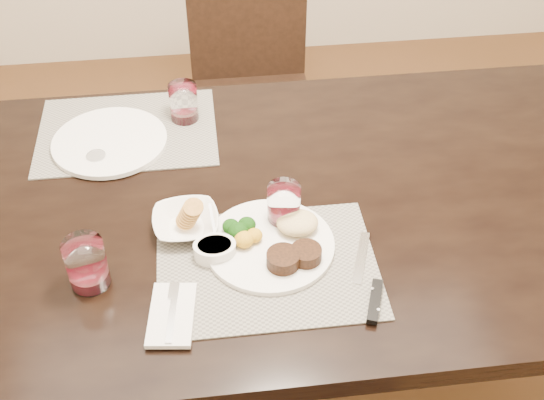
{
  "coord_description": "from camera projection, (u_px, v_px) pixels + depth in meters",
  "views": [
    {
      "loc": [
        -0.18,
        -1.17,
        1.81
      ],
      "look_at": [
        -0.05,
        -0.08,
        0.82
      ],
      "focal_mm": 45.0,
      "sensor_mm": 36.0,
      "label": 1
    }
  ],
  "objects": [
    {
      "name": "salt_cellar",
      "position": [
        97.0,
        158.0,
        1.68
      ],
      "size": [
        0.05,
        0.05,
        0.02
      ],
      "rotation": [
        0.0,
        0.0,
        0.34
      ],
      "color": "white",
      "rests_on": "dining_table"
    },
    {
      "name": "dinner_plate",
      "position": [
        276.0,
        242.0,
        1.46
      ],
      "size": [
        0.28,
        0.28,
        0.05
      ],
      "rotation": [
        0.0,
        0.0,
        0.14
      ],
      "color": "white",
      "rests_on": "placemat_near"
    },
    {
      "name": "wine_glass_near",
      "position": [
        284.0,
        207.0,
        1.5
      ],
      "size": [
        0.07,
        0.07,
        0.1
      ],
      "rotation": [
        0.0,
        0.0,
        0.29
      ],
      "color": "white",
      "rests_on": "placemat_near"
    },
    {
      "name": "placemat_near",
      "position": [
        267.0,
        266.0,
        1.43
      ],
      "size": [
        0.46,
        0.34,
        0.0
      ],
      "primitive_type": "cube",
      "color": "slate",
      "rests_on": "dining_table"
    },
    {
      "name": "wine_glass_far",
      "position": [
        184.0,
        104.0,
        1.79
      ],
      "size": [
        0.07,
        0.07,
        0.1
      ],
      "rotation": [
        0.0,
        0.0,
        0.11
      ],
      "color": "white",
      "rests_on": "placemat_far"
    },
    {
      "name": "napkin_fork",
      "position": [
        172.0,
        314.0,
        1.32
      ],
      "size": [
        0.1,
        0.16,
        0.02
      ],
      "rotation": [
        0.0,
        0.0,
        -0.12
      ],
      "color": "white",
      "rests_on": "placemat_near"
    },
    {
      "name": "steak_knife",
      "position": [
        371.0,
        290.0,
        1.37
      ],
      "size": [
        0.07,
        0.25,
        0.01
      ],
      "rotation": [
        0.0,
        0.0,
        -0.34
      ],
      "color": "silver",
      "rests_on": "placemat_near"
    },
    {
      "name": "placemat_far",
      "position": [
        128.0,
        131.0,
        1.78
      ],
      "size": [
        0.46,
        0.34,
        0.0
      ],
      "primitive_type": "cube",
      "color": "slate",
      "rests_on": "dining_table"
    },
    {
      "name": "chair_far",
      "position": [
        251.0,
        77.0,
        2.44
      ],
      "size": [
        0.42,
        0.42,
        0.9
      ],
      "color": "black",
      "rests_on": "ground"
    },
    {
      "name": "wine_glass_side",
      "position": [
        87.0,
        266.0,
        1.36
      ],
      "size": [
        0.08,
        0.08,
        0.11
      ],
      "rotation": [
        0.0,
        0.0,
        -0.0
      ],
      "color": "white",
      "rests_on": "dining_table"
    },
    {
      "name": "dining_table",
      "position": [
        288.0,
        224.0,
        1.64
      ],
      "size": [
        2.0,
        1.0,
        0.75
      ],
      "color": "black",
      "rests_on": "ground"
    },
    {
      "name": "ground_plane",
      "position": [
        284.0,
        380.0,
        2.09
      ],
      "size": [
        4.5,
        4.5,
        0.0
      ],
      "primitive_type": "plane",
      "color": "#4D3018",
      "rests_on": "ground"
    },
    {
      "name": "cracker_bowl",
      "position": [
        186.0,
        222.0,
        1.5
      ],
      "size": [
        0.15,
        0.15,
        0.06
      ],
      "rotation": [
        0.0,
        0.0,
        0.07
      ],
      "color": "white",
      "rests_on": "placemat_near"
    },
    {
      "name": "far_plate",
      "position": [
        110.0,
        142.0,
        1.73
      ],
      "size": [
        0.29,
        0.29,
        0.01
      ],
      "primitive_type": "cylinder",
      "color": "white",
      "rests_on": "placemat_far"
    },
    {
      "name": "sauce_ramekin",
      "position": [
        215.0,
        249.0,
        1.43
      ],
      "size": [
        0.09,
        0.14,
        0.07
      ],
      "rotation": [
        0.0,
        0.0,
        0.11
      ],
      "color": "white",
      "rests_on": "placemat_near"
    }
  ]
}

